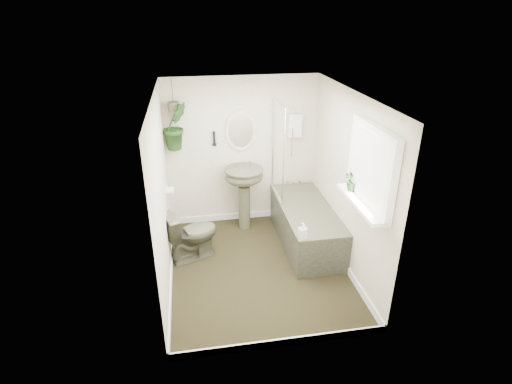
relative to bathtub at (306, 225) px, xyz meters
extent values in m
cube|color=black|center=(-0.80, -0.50, -0.30)|extent=(2.30, 2.80, 0.02)
cube|color=white|center=(-0.80, -0.50, 2.02)|extent=(2.30, 2.80, 0.02)
cube|color=silver|center=(-0.80, 0.91, 0.86)|extent=(2.30, 0.02, 2.30)
cube|color=silver|center=(-0.80, -1.91, 0.86)|extent=(2.30, 0.02, 2.30)
cube|color=silver|center=(-1.96, -0.50, 0.86)|extent=(0.02, 2.80, 2.30)
cube|color=silver|center=(0.36, -0.50, 0.86)|extent=(0.02, 2.80, 2.30)
cube|color=white|center=(-0.80, -0.50, -0.24)|extent=(2.30, 2.80, 0.10)
cube|color=white|center=(0.00, 0.84, 1.26)|extent=(0.20, 0.10, 0.35)
ellipsoid|color=beige|center=(-0.82, 0.87, 1.21)|extent=(0.46, 0.03, 0.62)
cylinder|color=black|center=(-1.22, 0.86, 1.11)|extent=(0.04, 0.04, 0.22)
cylinder|color=white|center=(-1.90, 0.20, 0.61)|extent=(0.11, 0.11, 0.11)
cube|color=white|center=(0.29, -1.20, 1.36)|extent=(0.08, 1.00, 0.90)
cube|color=white|center=(0.22, -1.20, 0.94)|extent=(0.18, 1.00, 0.04)
cube|color=white|center=(0.24, -1.20, 1.36)|extent=(0.01, 0.86, 0.76)
imported|color=#444533|center=(-1.65, -0.09, 0.08)|extent=(0.82, 0.66, 0.73)
imported|color=black|center=(0.25, -0.90, 1.09)|extent=(0.25, 0.23, 0.26)
imported|color=black|center=(-1.77, 0.75, 1.36)|extent=(0.47, 0.44, 0.68)
imported|color=#302D2D|center=(-0.29, -0.78, 0.39)|extent=(0.11, 0.11, 0.21)
cylinder|color=#4D4535|center=(-1.77, 0.75, 1.64)|extent=(0.16, 0.16, 0.12)
camera|label=1|loc=(-1.57, -4.86, 2.91)|focal=28.00mm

